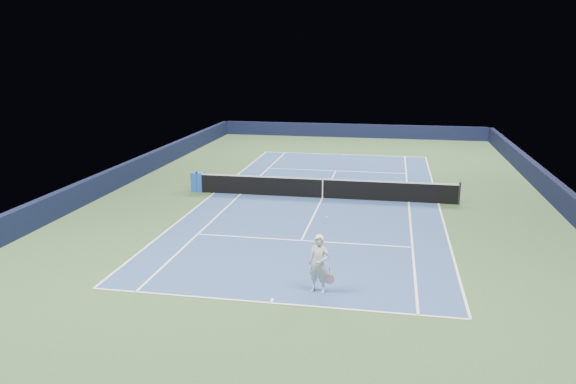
# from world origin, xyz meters

# --- Properties ---
(ground) EXTENTS (40.00, 40.00, 0.00)m
(ground) POSITION_xyz_m (0.00, 0.00, 0.00)
(ground) COLOR #314E2A
(ground) RESTS_ON ground
(wall_far) EXTENTS (22.00, 0.35, 1.10)m
(wall_far) POSITION_xyz_m (0.00, 19.82, 0.55)
(wall_far) COLOR #111433
(wall_far) RESTS_ON ground
(wall_right) EXTENTS (0.35, 40.00, 1.10)m
(wall_right) POSITION_xyz_m (10.82, 0.00, 0.55)
(wall_right) COLOR black
(wall_right) RESTS_ON ground
(wall_left) EXTENTS (0.35, 40.00, 1.10)m
(wall_left) POSITION_xyz_m (-10.82, 0.00, 0.55)
(wall_left) COLOR black
(wall_left) RESTS_ON ground
(court_surface) EXTENTS (10.97, 23.77, 0.01)m
(court_surface) POSITION_xyz_m (0.00, 0.00, 0.00)
(court_surface) COLOR navy
(court_surface) RESTS_ON ground
(baseline_far) EXTENTS (10.97, 0.08, 0.00)m
(baseline_far) POSITION_xyz_m (0.00, 11.88, 0.01)
(baseline_far) COLOR white
(baseline_far) RESTS_ON ground
(baseline_near) EXTENTS (10.97, 0.08, 0.00)m
(baseline_near) POSITION_xyz_m (0.00, -11.88, 0.01)
(baseline_near) COLOR white
(baseline_near) RESTS_ON ground
(sideline_doubles_right) EXTENTS (0.08, 23.77, 0.00)m
(sideline_doubles_right) POSITION_xyz_m (5.49, 0.00, 0.01)
(sideline_doubles_right) COLOR white
(sideline_doubles_right) RESTS_ON ground
(sideline_doubles_left) EXTENTS (0.08, 23.77, 0.00)m
(sideline_doubles_left) POSITION_xyz_m (-5.49, 0.00, 0.01)
(sideline_doubles_left) COLOR white
(sideline_doubles_left) RESTS_ON ground
(sideline_singles_right) EXTENTS (0.08, 23.77, 0.00)m
(sideline_singles_right) POSITION_xyz_m (4.12, 0.00, 0.01)
(sideline_singles_right) COLOR white
(sideline_singles_right) RESTS_ON ground
(sideline_singles_left) EXTENTS (0.08, 23.77, 0.00)m
(sideline_singles_left) POSITION_xyz_m (-4.12, 0.00, 0.01)
(sideline_singles_left) COLOR white
(sideline_singles_left) RESTS_ON ground
(service_line_far) EXTENTS (8.23, 0.08, 0.00)m
(service_line_far) POSITION_xyz_m (0.00, 6.40, 0.01)
(service_line_far) COLOR white
(service_line_far) RESTS_ON ground
(service_line_near) EXTENTS (8.23, 0.08, 0.00)m
(service_line_near) POSITION_xyz_m (0.00, -6.40, 0.01)
(service_line_near) COLOR white
(service_line_near) RESTS_ON ground
(center_service_line) EXTENTS (0.08, 12.80, 0.00)m
(center_service_line) POSITION_xyz_m (0.00, 0.00, 0.01)
(center_service_line) COLOR white
(center_service_line) RESTS_ON ground
(center_mark_far) EXTENTS (0.08, 0.30, 0.00)m
(center_mark_far) POSITION_xyz_m (0.00, 11.73, 0.01)
(center_mark_far) COLOR white
(center_mark_far) RESTS_ON ground
(center_mark_near) EXTENTS (0.08, 0.30, 0.00)m
(center_mark_near) POSITION_xyz_m (0.00, -11.73, 0.01)
(center_mark_near) COLOR white
(center_mark_near) RESTS_ON ground
(tennis_net) EXTENTS (12.90, 0.10, 1.07)m
(tennis_net) POSITION_xyz_m (0.00, 0.00, 0.50)
(tennis_net) COLOR black
(tennis_net) RESTS_ON ground
(sponsor_cube) EXTENTS (0.66, 0.60, 0.98)m
(sponsor_cube) POSITION_xyz_m (-6.40, 0.22, 0.49)
(sponsor_cube) COLOR #1D51B3
(sponsor_cube) RESTS_ON ground
(tennis_player) EXTENTS (0.84, 1.32, 2.05)m
(tennis_player) POSITION_xyz_m (1.25, -10.87, 0.89)
(tennis_player) COLOR silver
(tennis_player) RESTS_ON ground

